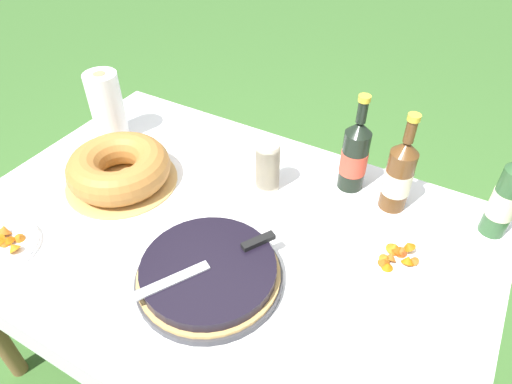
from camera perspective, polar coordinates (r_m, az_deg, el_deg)
ground_plane at (r=1.84m, az=-3.23°, el=-20.18°), size 16.00×16.00×0.00m
garden_table at (r=1.32m, az=-4.25°, el=-6.88°), size 1.43×0.96×0.70m
tablecloth at (r=1.28m, az=-4.38°, el=-5.13°), size 1.44×0.97×0.10m
berry_tart at (r=1.13m, az=-5.91°, el=-10.07°), size 0.36×0.36×0.06m
serving_knife at (r=1.11m, az=-4.67°, el=-8.35°), size 0.21×0.34×0.01m
bundt_cake at (r=1.44m, az=-16.75°, el=2.85°), size 0.34×0.34×0.11m
cup_stack at (r=1.34m, az=1.46°, el=3.29°), size 0.07×0.07×0.16m
cider_bottle_green at (r=1.34m, az=28.87°, el=-0.50°), size 0.07×0.07×0.33m
cider_bottle_amber at (r=1.32m, az=17.43°, el=2.03°), size 0.08×0.08×0.31m
juice_bottle_red at (r=1.36m, az=12.23°, el=4.50°), size 0.08×0.08×0.31m
snack_plate_near at (r=1.24m, az=16.14°, el=-7.31°), size 0.24×0.24×0.05m
snack_plate_left at (r=1.38m, az=-29.16°, el=-5.68°), size 0.19×0.19×0.05m
paper_towel_roll at (r=1.63m, az=-18.13°, el=10.16°), size 0.11×0.11×0.24m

